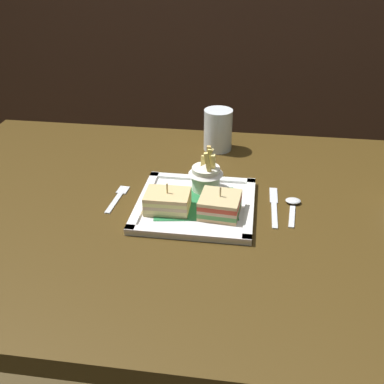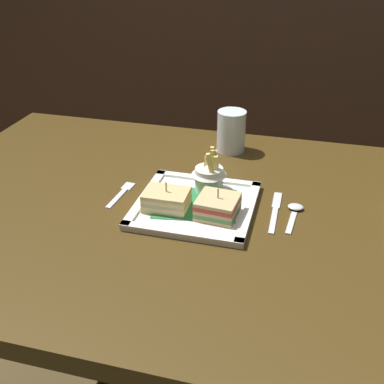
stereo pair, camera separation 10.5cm
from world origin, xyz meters
The scene contains 9 objects.
dining_table centered at (0.00, 0.00, 0.60)m, with size 1.35×0.91×0.73m.
square_plate centered at (0.02, 0.00, 0.74)m, with size 0.26×0.26×0.02m.
sandwich_half_left centered at (-0.04, -0.03, 0.76)m, with size 0.10×0.07×0.06m.
sandwich_half_right centered at (0.07, -0.03, 0.76)m, with size 0.09×0.09×0.07m.
fries_cup centered at (0.03, 0.07, 0.78)m, with size 0.08×0.08×0.11m.
water_glass centered at (0.03, 0.33, 0.78)m, with size 0.08×0.08×0.12m.
fork centered at (-0.17, 0.02, 0.73)m, with size 0.03×0.13×0.00m.
knife centered at (0.19, 0.03, 0.73)m, with size 0.02×0.18×0.00m.
spoon centered at (0.23, 0.04, 0.74)m, with size 0.03×0.12×0.01m.
Camera 1 is at (0.14, -0.91, 1.29)m, focal length 44.48 mm.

